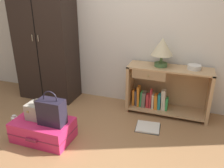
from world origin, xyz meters
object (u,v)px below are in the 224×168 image
(bookshelf, at_px, (164,91))
(suitcase_large, at_px, (43,130))
(bottle, at_px, (15,122))
(bowl, at_px, (194,67))
(open_book_on_floor, at_px, (148,127))
(wardrobe, at_px, (45,35))
(handbag, at_px, (52,112))
(train_case, at_px, (39,111))
(table_lamp, at_px, (162,48))

(bookshelf, distance_m, suitcase_large, 1.67)
(bookshelf, xyz_separation_m, bottle, (-1.71, -1.03, -0.25))
(bowl, distance_m, open_book_on_floor, 0.97)
(wardrobe, height_order, handbag, wardrobe)
(suitcase_large, xyz_separation_m, open_book_on_floor, (1.11, 0.63, -0.11))
(wardrobe, relative_size, train_case, 7.43)
(train_case, bearing_deg, handbag, -11.96)
(wardrobe, distance_m, suitcase_large, 1.49)
(bottle, distance_m, open_book_on_floor, 1.68)
(bowl, bearing_deg, open_book_on_floor, -132.89)
(suitcase_large, bearing_deg, train_case, 149.65)
(suitcase_large, relative_size, train_case, 2.53)
(wardrobe, bearing_deg, bottle, -83.88)
(bowl, bearing_deg, bottle, -153.12)
(table_lamp, bearing_deg, bowl, 2.65)
(bookshelf, relative_size, open_book_on_floor, 3.41)
(wardrobe, height_order, table_lamp, wardrobe)
(bookshelf, bearing_deg, bottle, -148.93)
(train_case, height_order, open_book_on_floor, train_case)
(table_lamp, height_order, bottle, table_lamp)
(wardrobe, distance_m, bowl, 2.18)
(bowl, relative_size, suitcase_large, 0.26)
(suitcase_large, bearing_deg, bookshelf, 42.17)
(wardrobe, bearing_deg, suitcase_large, -60.82)
(bottle, bearing_deg, train_case, -6.17)
(bookshelf, xyz_separation_m, bowl, (0.34, 0.01, 0.38))
(open_book_on_floor, bearing_deg, handbag, -146.53)
(train_case, height_order, bottle, train_case)
(table_lamp, relative_size, suitcase_large, 0.56)
(table_lamp, relative_size, bottle, 2.21)
(bowl, height_order, suitcase_large, bowl)
(bookshelf, xyz_separation_m, table_lamp, (-0.08, -0.01, 0.60))
(bookshelf, distance_m, open_book_on_floor, 0.59)
(table_lamp, bearing_deg, bookshelf, 6.39)
(bookshelf, bearing_deg, bowl, 1.80)
(table_lamp, distance_m, handbag, 1.59)
(table_lamp, bearing_deg, open_book_on_floor, -94.44)
(wardrobe, relative_size, suitcase_large, 2.93)
(train_case, relative_size, open_book_on_floor, 0.83)
(bookshelf, height_order, handbag, bookshelf)
(table_lamp, bearing_deg, suitcase_large, -136.17)
(table_lamp, relative_size, bowl, 2.19)
(suitcase_large, relative_size, open_book_on_floor, 2.09)
(bowl, xyz_separation_m, open_book_on_floor, (-0.46, -0.49, -0.70))
(bookshelf, xyz_separation_m, handbag, (-1.08, -1.12, 0.06))
(handbag, relative_size, open_book_on_floor, 1.23)
(bookshelf, height_order, table_lamp, table_lamp)
(handbag, relative_size, bottle, 2.31)
(table_lamp, bearing_deg, wardrobe, -178.39)
(bowl, relative_size, train_case, 0.65)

